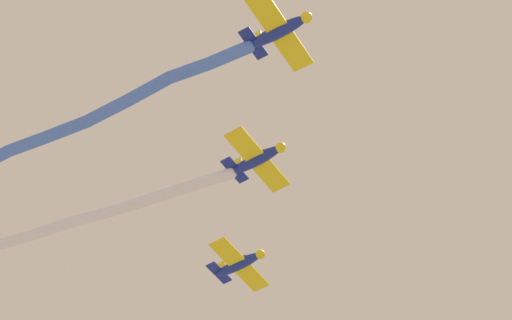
% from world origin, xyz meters
% --- Properties ---
extents(airplane_left_wing, '(6.16, 4.72, 1.52)m').
position_xyz_m(airplane_left_wing, '(4.84, 5.52, 58.82)').
color(airplane_left_wing, navy).
extents(smoke_trail_left_wing, '(7.62, 30.74, 1.92)m').
position_xyz_m(smoke_trail_left_wing, '(9.09, 22.41, 58.73)').
color(smoke_trail_left_wing, '#4C75DB').
extents(airplane_right_wing, '(6.14, 4.72, 1.52)m').
position_xyz_m(airplane_right_wing, '(14.61, 9.22, 59.07)').
color(airplane_right_wing, navy).
extents(smoke_trail_right_wing, '(6.70, 32.73, 3.48)m').
position_xyz_m(smoke_trail_right_wing, '(18.41, 27.13, 59.97)').
color(smoke_trail_right_wing, white).
extents(airplane_slot, '(6.14, 4.72, 1.52)m').
position_xyz_m(airplane_slot, '(24.39, 12.92, 59.32)').
color(airplane_slot, navy).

